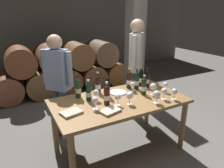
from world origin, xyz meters
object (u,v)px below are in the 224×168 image
object	(u,v)px
serving_plate	(118,92)
wine_bottle_5	(98,84)
wine_bottle_1	(89,92)
wine_bottle_6	(144,86)
wine_glass_3	(174,92)
wine_glass_0	(118,97)
dining_table	(119,106)
wine_glass_5	(164,91)
wine_bottle_2	(107,88)
wine_glass_6	(157,94)
taster_seated_left	(58,79)
wine_glass_9	(133,85)
wine_bottle_3	(147,79)
wine_bottle_4	(129,80)
tasting_notebook	(71,113)
leather_ledger	(110,111)
wine_glass_7	(130,96)
sommelier_presenting	(136,60)
wine_glass_4	(95,100)
wine_bottle_9	(78,88)
wine_glass_8	(153,87)
wine_glass_1	(165,85)
wine_glass_2	(96,93)
wine_bottle_7	(107,95)
wine_bottle_0	(137,80)
wine_bottle_8	(141,78)

from	to	relation	value
serving_plate	wine_bottle_5	bearing A→B (deg)	150.89
wine_bottle_1	wine_bottle_5	xyz separation A→B (m)	(0.21, 0.18, 0.01)
wine_bottle_6	wine_glass_3	world-z (taller)	wine_bottle_6
wine_glass_0	wine_bottle_1	bearing A→B (deg)	130.10
dining_table	wine_glass_5	xyz separation A→B (m)	(0.51, -0.26, 0.20)
wine_bottle_1	wine_bottle_2	size ratio (longest dim) A/B	1.01
wine_glass_6	taster_seated_left	distance (m)	1.39
wine_glass_6	wine_glass_9	world-z (taller)	wine_glass_6
wine_bottle_1	wine_bottle_3	world-z (taller)	wine_bottle_3
wine_bottle_6	wine_glass_3	xyz separation A→B (m)	(0.24, -0.32, -0.01)
wine_bottle_4	wine_bottle_3	bearing A→B (deg)	-18.88
tasting_notebook	wine_bottle_6	bearing A→B (deg)	-8.62
wine_glass_6	leather_ledger	world-z (taller)	wine_glass_6
wine_glass_0	wine_glass_7	world-z (taller)	wine_glass_7
tasting_notebook	sommelier_presenting	size ratio (longest dim) A/B	0.13
wine_bottle_1	tasting_notebook	size ratio (longest dim) A/B	1.26
leather_ledger	wine_glass_6	bearing A→B (deg)	-19.60
wine_glass_7	sommelier_presenting	size ratio (longest dim) A/B	0.09
wine_glass_4	wine_glass_3	bearing A→B (deg)	-12.52
wine_glass_0	wine_glass_5	size ratio (longest dim) A/B	0.96
wine_bottle_9	leather_ledger	bearing A→B (deg)	-72.78
wine_bottle_5	wine_glass_8	world-z (taller)	wine_bottle_5
wine_glass_8	wine_bottle_3	bearing A→B (deg)	68.82
wine_glass_0	tasting_notebook	xyz separation A→B (m)	(-0.56, 0.05, -0.09)
wine_bottle_9	taster_seated_left	distance (m)	0.43
wine_glass_5	wine_glass_8	size ratio (longest dim) A/B	0.94
wine_bottle_3	sommelier_presenting	distance (m)	0.58
wine_glass_1	wine_glass_2	world-z (taller)	wine_glass_2
dining_table	wine_glass_6	world-z (taller)	wine_glass_6
wine_glass_3	wine_glass_0	bearing A→B (deg)	165.50
dining_table	tasting_notebook	world-z (taller)	tasting_notebook
wine_bottle_7	wine_glass_8	distance (m)	0.68
dining_table	sommelier_presenting	xyz separation A→B (m)	(0.75, 0.75, 0.37)
wine_bottle_4	wine_glass_9	distance (m)	0.15
wine_bottle_0	wine_bottle_4	distance (m)	0.11
wine_bottle_7	tasting_notebook	bearing A→B (deg)	-175.99
wine_bottle_6	wine_bottle_8	bearing A→B (deg)	61.42
wine_bottle_5	wine_glass_7	size ratio (longest dim) A/B	1.87
wine_bottle_3	leather_ledger	world-z (taller)	wine_bottle_3
dining_table	wine_bottle_6	bearing A→B (deg)	-0.40
wine_bottle_4	taster_seated_left	bearing A→B (deg)	155.81
wine_bottle_5	sommelier_presenting	world-z (taller)	sommelier_presenting
wine_bottle_8	wine_glass_4	size ratio (longest dim) A/B	1.88
wine_bottle_3	wine_glass_5	world-z (taller)	wine_bottle_3
wine_bottle_6	serving_plate	bearing A→B (deg)	143.07
wine_bottle_7	dining_table	bearing A→B (deg)	14.56
dining_table	wine_glass_6	distance (m)	0.51
wine_bottle_1	wine_glass_2	size ratio (longest dim) A/B	1.81
wine_bottle_9	wine_glass_9	world-z (taller)	wine_bottle_9
wine_glass_1	wine_glass_7	size ratio (longest dim) A/B	0.94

